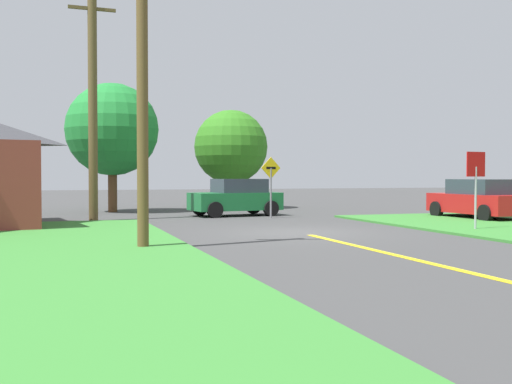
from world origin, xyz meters
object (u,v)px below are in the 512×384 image
utility_pole_near (142,68)px  car_on_crossroad (479,199)px  utility_pole_mid (93,104)px  direction_sign (271,180)px  stop_sign (476,175)px  oak_tree_left (231,147)px  pine_tree_center (112,130)px  car_approaching_junction (236,198)px

utility_pole_near → car_on_crossroad: bearing=23.3°
utility_pole_mid → direction_sign: (7.12, -0.61, -2.98)m
utility_pole_mid → direction_sign: size_ratio=3.53×
stop_sign → car_on_crossroad: bearing=-138.9°
stop_sign → utility_pole_near: (-10.68, -1.68, 2.53)m
oak_tree_left → car_on_crossroad: bearing=-56.5°
car_on_crossroad → utility_pole_near: bearing=111.2°
utility_pole_near → utility_pole_mid: 10.08m
utility_pole_near → direction_sign: (6.51, 9.45, -2.74)m
utility_pole_near → oak_tree_left: 18.54m
car_on_crossroad → pine_tree_center: pine_tree_center is taller
utility_pole_mid → oak_tree_left: utility_pole_mid is taller
car_on_crossroad → oak_tree_left: 13.48m
pine_tree_center → car_on_crossroad: bearing=-35.3°
pine_tree_center → oak_tree_left: bearing=12.4°
car_approaching_junction → utility_pole_near: (-5.54, -11.29, 3.51)m
car_approaching_junction → utility_pole_mid: utility_pole_mid is taller
stop_sign → utility_pole_near: 11.11m
utility_pole_near → oak_tree_left: size_ratio=1.58×
direction_sign → oak_tree_left: bearing=86.9°
direction_sign → oak_tree_left: oak_tree_left is taller
stop_sign → car_on_crossroad: 5.77m
stop_sign → utility_pole_mid: utility_pole_mid is taller
utility_pole_near → utility_pole_mid: size_ratio=0.93×
stop_sign → car_on_crossroad: (3.56, 4.44, -0.98)m
car_approaching_junction → pine_tree_center: size_ratio=0.65×
stop_sign → car_on_crossroad: stop_sign is taller
oak_tree_left → pine_tree_center: 6.51m
car_approaching_junction → utility_pole_mid: bearing=3.7°
oak_tree_left → pine_tree_center: (-6.33, -1.39, 0.68)m
utility_pole_near → direction_sign: utility_pole_near is taller
utility_pole_near → utility_pole_mid: bearing=93.5°
car_approaching_junction → direction_sign: direction_sign is taller
car_approaching_junction → car_on_crossroad: 10.12m
car_on_crossroad → utility_pole_near: 15.90m
stop_sign → car_approaching_junction: size_ratio=0.62×
stop_sign → car_approaching_junction: stop_sign is taller
direction_sign → car_approaching_junction: bearing=118.0°
car_on_crossroad → utility_pole_mid: utility_pole_mid is taller
stop_sign → direction_sign: size_ratio=0.99×
pine_tree_center → car_approaching_junction: bearing=-42.3°
oak_tree_left → direction_sign: bearing=-93.1°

